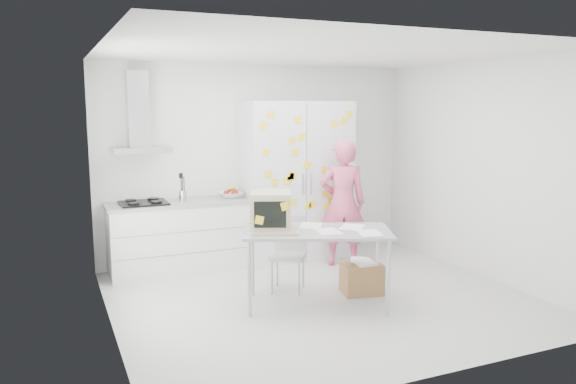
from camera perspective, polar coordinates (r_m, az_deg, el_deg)
name	(u,v)px	position (r m, az deg, el deg)	size (l,w,h in m)	color
floor	(321,299)	(6.43, 3.38, -10.81)	(4.50, 4.00, 0.02)	silver
walls	(295,172)	(6.75, 0.73, 2.03)	(4.52, 4.01, 2.70)	white
ceiling	(323,52)	(6.08, 3.62, 14.00)	(4.50, 4.00, 0.02)	white
counter_run	(180,235)	(7.46, -10.89, -4.33)	(1.84, 0.63, 1.28)	white
range_hood	(139,120)	(7.32, -14.95, 7.04)	(0.70, 0.48, 1.01)	silver
tall_cabinet	(296,181)	(7.83, 0.86, 1.14)	(1.50, 0.68, 2.20)	silver
person	(343,203)	(7.55, 5.57, -1.14)	(0.62, 0.41, 1.69)	#D6537B
desk	(288,220)	(5.99, -0.04, -2.87)	(1.73, 1.31, 1.23)	#999DA2
chair	(289,249)	(6.60, 0.10, -5.77)	(0.54, 0.54, 0.86)	#A7A7A5
cardboard_box	(362,277)	(6.59, 7.50, -8.60)	(0.51, 0.44, 0.39)	#9E7544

